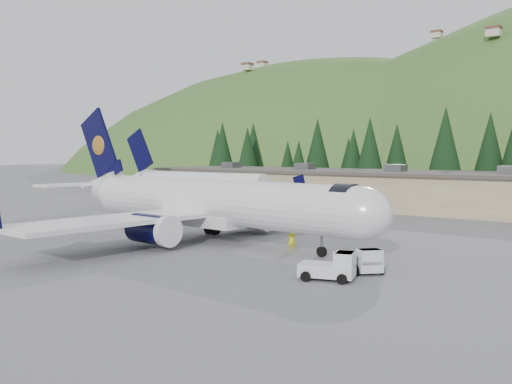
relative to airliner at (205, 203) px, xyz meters
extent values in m
plane|color=#5A5A5F|center=(1.10, -0.06, -3.33)|extent=(600.00, 600.00, 0.00)
cylinder|color=white|center=(1.10, -0.06, 0.17)|extent=(28.99, 5.52, 3.87)
ellipsoid|color=white|center=(15.48, -0.89, 0.17)|extent=(5.24, 4.15, 3.87)
cylinder|color=black|center=(14.45, -0.83, 0.63)|extent=(1.62, 3.27, 3.19)
cone|color=white|center=(-16.36, 0.95, 0.58)|extent=(6.39, 4.22, 3.87)
cube|color=white|center=(0.07, 0.00, -1.46)|extent=(8.41, 3.76, 1.03)
cube|color=white|center=(-0.95, 0.06, -0.86)|extent=(7.67, 35.25, 0.36)
cube|color=black|center=(-1.49, 17.61, 0.48)|extent=(2.09, 0.27, 2.96)
cylinder|color=black|center=(0.42, 5.95, -1.74)|extent=(4.45, 2.61, 2.37)
cylinder|color=white|center=(2.37, 5.84, -1.74)|extent=(0.76, 2.54, 2.51)
cube|color=white|center=(0.42, 5.95, -1.17)|extent=(2.27, 0.39, 0.93)
cylinder|color=black|center=(-0.27, -5.96, -1.74)|extent=(4.45, 2.61, 2.37)
cylinder|color=white|center=(1.68, -6.07, -1.74)|extent=(0.76, 2.54, 2.51)
cube|color=white|center=(-0.27, -5.96, -1.17)|extent=(2.27, 0.39, 0.93)
cube|color=black|center=(-16.16, 0.93, 5.39)|extent=(6.37, 0.68, 7.55)
ellipsoid|color=gold|center=(-15.94, 1.13, 5.19)|extent=(2.04, 0.30, 2.04)
ellipsoid|color=gold|center=(-15.96, 0.72, 5.19)|extent=(2.04, 0.30, 2.04)
cube|color=black|center=(-13.49, 0.78, 2.72)|extent=(2.85, 0.42, 2.04)
cube|color=white|center=(-16.88, 0.97, 1.09)|extent=(3.41, 12.99, 0.23)
cylinder|color=slate|center=(12.40, -0.72, -2.41)|extent=(0.22, 0.22, 1.85)
cylinder|color=black|center=(12.40, -0.72, -2.94)|extent=(0.80, 0.33, 0.78)
cylinder|color=slate|center=(-1.82, 2.89, -2.30)|extent=(0.26, 0.26, 2.06)
cylinder|color=black|center=(-1.41, 2.86, -2.77)|extent=(1.15, 0.42, 1.13)
cylinder|color=black|center=(-2.23, 2.91, -2.77)|extent=(1.15, 0.42, 1.13)
cylinder|color=slate|center=(-2.14, -2.66, -2.30)|extent=(0.26, 0.26, 2.06)
cylinder|color=black|center=(-1.73, -2.68, -2.77)|extent=(1.15, 0.42, 1.13)
cylinder|color=black|center=(-2.55, -2.64, -2.77)|extent=(1.15, 0.42, 1.13)
cylinder|color=white|center=(-20.90, 21.94, -0.13)|extent=(22.00, 3.60, 3.60)
cone|color=white|center=(-34.90, 21.94, 0.07)|extent=(5.00, 3.60, 3.60)
cube|color=black|center=(-33.90, 21.94, 4.67)|extent=(5.82, 0.28, 6.89)
cube|color=white|center=(-34.90, 21.94, 0.67)|extent=(2.40, 11.00, 0.20)
cube|color=silver|center=(16.62, -7.11, -2.72)|extent=(3.67, 2.60, 0.77)
cube|color=silver|center=(17.67, -6.77, -2.06)|extent=(1.53, 1.81, 0.99)
cube|color=black|center=(17.67, -6.77, -1.62)|extent=(1.39, 1.67, 0.11)
cylinder|color=black|center=(17.40, -5.93, -3.02)|extent=(0.66, 0.42, 0.62)
cylinder|color=black|center=(17.94, -7.61, -3.02)|extent=(0.66, 0.42, 0.62)
cylinder|color=black|center=(15.29, -6.61, -3.02)|extent=(0.66, 0.42, 0.62)
cylinder|color=black|center=(15.84, -8.29, -3.02)|extent=(0.66, 0.42, 0.62)
cube|color=silver|center=(17.30, -3.56, -2.76)|extent=(3.33, 3.22, 0.72)
cube|color=silver|center=(18.07, -4.26, -2.15)|extent=(1.73, 1.76, 0.93)
cube|color=black|center=(18.07, -4.26, -1.73)|extent=(1.59, 1.62, 0.10)
cylinder|color=black|center=(18.62, -3.64, -3.04)|extent=(0.58, 0.56, 0.58)
cylinder|color=black|center=(17.51, -4.87, -3.04)|extent=(0.58, 0.56, 0.58)
cylinder|color=black|center=(17.09, -2.26, -3.04)|extent=(0.58, 0.56, 0.58)
cylinder|color=black|center=(15.98, -3.48, -3.04)|extent=(0.58, 0.56, 0.58)
cube|color=silver|center=(16.95, -6.06, -2.82)|extent=(1.83, 3.00, 0.66)
cube|color=silver|center=(16.80, -5.13, -2.25)|extent=(1.44, 1.13, 0.84)
cube|color=black|center=(16.80, -5.13, -1.88)|extent=(1.33, 1.02, 0.09)
cylinder|color=black|center=(16.06, -5.25, -3.07)|extent=(0.29, 0.55, 0.52)
cylinder|color=black|center=(17.54, -5.02, -3.07)|extent=(0.29, 0.55, 0.52)
cylinder|color=black|center=(16.36, -7.10, -3.07)|extent=(0.29, 0.55, 0.52)
cylinder|color=black|center=(17.84, -6.87, -3.07)|extent=(0.29, 0.55, 0.52)
cube|color=#9F8765|center=(-3.90, 37.94, -0.93)|extent=(70.00, 16.00, 4.80)
cube|color=#47423D|center=(-3.90, 37.94, 1.62)|extent=(71.00, 17.00, 0.40)
cube|color=slate|center=(-28.90, 37.94, 2.27)|extent=(2.50, 2.50, 1.00)
cube|color=slate|center=(-13.90, 37.94, 2.27)|extent=(2.50, 2.50, 1.00)
cube|color=slate|center=(1.10, 37.94, 2.27)|extent=(2.50, 2.50, 1.00)
cube|color=slate|center=(16.10, 37.94, 2.27)|extent=(2.50, 2.50, 1.00)
imported|color=#F6F215|center=(9.20, 0.00, -2.46)|extent=(0.75, 0.73, 1.74)
cone|color=black|center=(-59.26, 67.52, 1.50)|extent=(3.54, 3.54, 7.24)
cone|color=black|center=(-55.60, 64.62, 4.25)|extent=(5.56, 5.56, 11.37)
cone|color=black|center=(-50.81, 60.84, 5.03)|extent=(6.13, 6.13, 12.54)
cone|color=black|center=(-45.04, 64.79, 4.92)|extent=(6.05, 6.05, 12.37)
cone|color=black|center=(-42.24, 59.18, 4.22)|extent=(5.54, 5.54, 11.33)
cone|color=black|center=(-37.29, 67.55, 1.84)|extent=(3.79, 3.79, 7.75)
cone|color=black|center=(-32.13, 59.71, 2.49)|extent=(4.27, 4.27, 8.73)
cone|color=black|center=(-27.93, 57.42, 2.51)|extent=(4.28, 4.28, 8.75)
cone|color=black|center=(-24.99, 59.63, 4.96)|extent=(6.08, 6.08, 12.44)
cone|color=black|center=(-20.73, 64.52, 2.83)|extent=(4.52, 4.52, 9.24)
cone|color=black|center=(-15.68, 57.00, 3.59)|extent=(5.08, 5.08, 10.38)
cone|color=black|center=(-11.95, 56.15, 4.70)|extent=(5.89, 5.89, 12.05)
cone|color=black|center=(-8.01, 58.78, 4.05)|extent=(5.42, 5.42, 11.08)
cone|color=black|center=(-2.21, 64.85, 3.06)|extent=(4.69, 4.69, 9.59)
cone|color=black|center=(1.09, 57.56, 5.47)|extent=(6.45, 6.45, 13.20)
cone|color=black|center=(5.39, 67.92, 5.18)|extent=(6.24, 6.24, 12.76)
ellipsoid|color=#376225|center=(-88.90, 169.94, -78.33)|extent=(336.00, 240.00, 240.00)
camera|label=1|loc=(34.15, -36.94, 4.45)|focal=40.00mm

